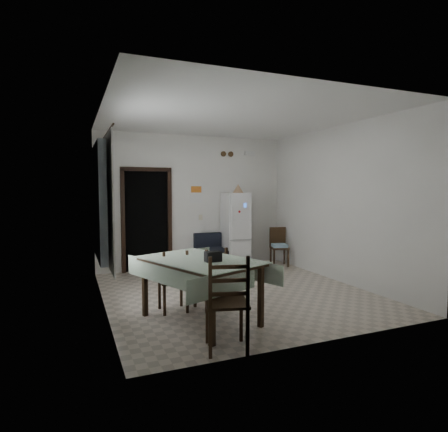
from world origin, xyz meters
name	(u,v)px	position (x,y,z in m)	size (l,w,h in m)	color
ground	(235,292)	(0.00, 0.00, 0.00)	(4.50, 4.50, 0.00)	#BDAE9A
ceiling	(236,117)	(0.00, 0.00, 2.90)	(4.20, 4.50, 0.02)	white
wall_back	(194,202)	(0.00, 2.25, 1.45)	(4.20, 0.02, 2.90)	white
wall_front	(319,215)	(0.00, -2.25, 1.45)	(4.20, 0.02, 2.90)	white
wall_left	(103,209)	(-2.10, 0.00, 1.45)	(0.02, 4.50, 2.90)	white
wall_right	(338,204)	(2.10, 0.00, 1.45)	(0.02, 4.50, 2.90)	white
doorway	(145,220)	(-1.05, 2.45, 1.06)	(1.06, 0.52, 2.22)	black
window_recess	(100,202)	(-2.15, -0.20, 1.55)	(0.10, 1.20, 1.60)	silver
curtain	(108,202)	(-2.04, -0.20, 1.55)	(0.02, 1.45, 1.85)	beige
curtain_rod	(107,133)	(-2.03, -0.20, 2.50)	(0.02, 0.02, 1.60)	black
calendar	(196,194)	(0.05, 2.24, 1.62)	(0.28, 0.02, 0.40)	white
calendar_image	(196,189)	(0.05, 2.23, 1.72)	(0.24, 0.01, 0.14)	orange
light_switch	(201,217)	(0.15, 2.24, 1.10)	(0.08, 0.02, 0.12)	beige
vent_left	(223,154)	(0.70, 2.23, 2.52)	(0.12, 0.12, 0.03)	#503820
vent_right	(231,154)	(0.88, 2.23, 2.52)	(0.12, 0.12, 0.03)	#503820
emergency_light	(250,153)	(1.35, 2.21, 2.55)	(0.25, 0.07, 0.09)	white
fridge	(236,230)	(0.87, 1.93, 0.82)	(0.53, 0.53, 1.64)	white
tan_cone	(238,188)	(0.90, 1.86, 1.74)	(0.24, 0.24, 0.19)	tan
navy_seat	(211,251)	(0.28, 1.93, 0.38)	(0.62, 0.60, 0.75)	black
corner_chair	(279,247)	(1.80, 1.60, 0.43)	(0.37, 0.37, 0.86)	black
dining_table	(200,290)	(-0.99, -1.09, 0.41)	(1.03, 1.58, 0.82)	#94A88F
black_bag	(213,256)	(-0.89, -1.30, 0.89)	(0.20, 0.12, 0.13)	black
dining_chair_far_left	(173,280)	(-1.21, -0.55, 0.44)	(0.38, 0.38, 0.88)	black
dining_chair_far_right	(210,278)	(-0.68, -0.62, 0.45)	(0.38, 0.38, 0.89)	black
dining_chair_near_head	(227,302)	(-1.00, -2.01, 0.53)	(0.45, 0.45, 1.05)	black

